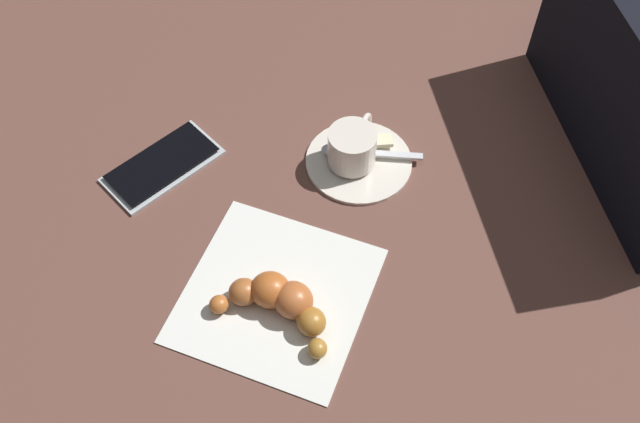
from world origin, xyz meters
The scene contains 9 objects.
ground_plane centered at (0.00, 0.00, 0.00)m, with size 1.80×1.80×0.00m, color brown.
saucer centered at (0.10, -0.02, 0.00)m, with size 0.13×0.13×0.01m, color silver.
espresso_cup centered at (0.09, -0.01, 0.03)m, with size 0.08×0.06×0.05m.
teaspoon centered at (0.10, -0.01, 0.01)m, with size 0.04×0.13×0.01m.
sugar_packet centered at (0.12, -0.02, 0.01)m, with size 0.07×0.02×0.01m, color beige.
napkin centered at (-0.11, 0.02, 0.00)m, with size 0.20×0.20×0.00m, color silver.
croissant centered at (-0.13, 0.01, 0.02)m, with size 0.08×0.14×0.04m.
cell_phone centered at (0.03, 0.22, 0.00)m, with size 0.16×0.14×0.01m.
laptop_bag centered at (0.21, -0.32, 0.10)m, with size 0.37×0.10×0.20m, color black.
Camera 1 is at (-0.47, -0.12, 0.71)m, focal length 40.46 mm.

